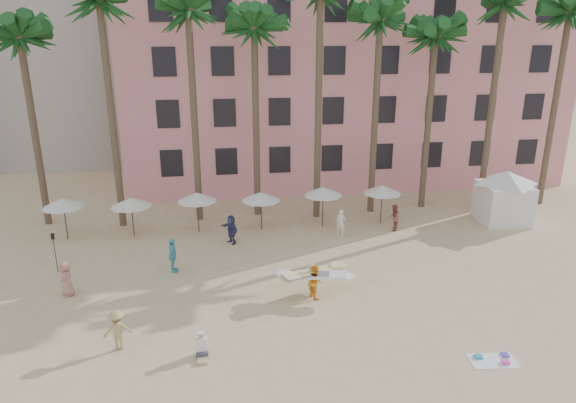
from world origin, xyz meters
The scene contains 11 objects.
ground centered at (0.00, 0.00, 0.00)m, with size 120.00×120.00×0.00m, color #D1B789.
pink_hotel centered at (7.00, 26.00, 8.00)m, with size 35.00×14.00×16.00m, color pink.
palm_row centered at (0.51, 15.00, 12.97)m, with size 44.40×5.40×16.30m.
umbrella_row centered at (-3.00, 12.50, 2.33)m, with size 22.50×2.70×2.73m.
cabana centered at (15.16, 11.81, 2.07)m, with size 4.78×4.78×3.50m.
beach_towel centered at (6.77, -2.65, 0.03)m, with size 1.89×1.18×0.14m.
carrier_yellow centered at (0.69, 3.58, 0.95)m, with size 3.15×1.98×1.64m.
carrier_white centered at (0.79, 3.28, 0.89)m, with size 3.06×1.40×1.64m.
beachgoers centered at (-3.53, 7.16, 0.89)m, with size 19.41×11.99×1.90m.
paddle centered at (-12.29, 7.76, 1.41)m, with size 0.18×0.04×2.23m.
seated_man centered at (-4.50, -0.86, 0.37)m, with size 0.47×0.82×1.06m.
Camera 1 is at (-3.49, -18.42, 12.18)m, focal length 32.00 mm.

